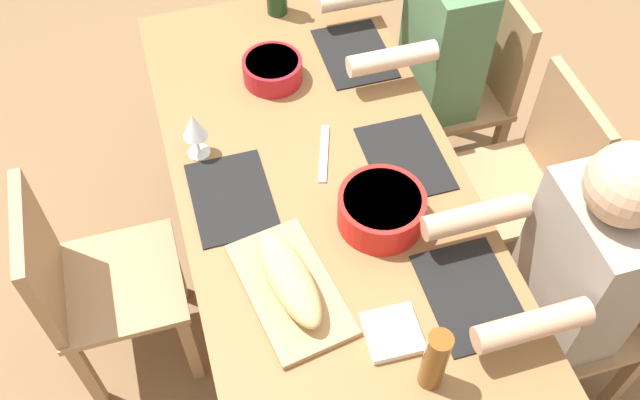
{
  "coord_description": "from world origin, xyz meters",
  "views": [
    {
      "loc": [
        -1.3,
        0.38,
        2.4
      ],
      "look_at": [
        0.0,
        0.0,
        0.63
      ],
      "focal_mm": 39.85,
      "sensor_mm": 36.0,
      "label": 1
    }
  ],
  "objects_px": {
    "dining_table": "(320,195)",
    "beer_bottle": "(435,360)",
    "diner_near_right": "(432,48)",
    "cutting_board": "(290,289)",
    "wine_glass": "(194,128)",
    "serving_bowl_salad": "(381,208)",
    "serving_bowl_pasta": "(272,69)",
    "chair_far_center": "(89,282)",
    "bread_loaf": "(289,278)",
    "chair_near_right": "(469,82)",
    "chair_near_left": "(601,299)",
    "chair_near_center": "(527,177)",
    "diner_near_left": "(566,277)",
    "napkin_stack": "(392,333)"
  },
  "relations": [
    {
      "from": "dining_table",
      "to": "beer_bottle",
      "type": "bearing_deg",
      "value": -173.47
    },
    {
      "from": "cutting_board",
      "to": "bread_loaf",
      "type": "height_order",
      "value": "bread_loaf"
    },
    {
      "from": "chair_near_center",
      "to": "napkin_stack",
      "type": "xyz_separation_m",
      "value": [
        -0.55,
        0.72,
        0.27
      ]
    },
    {
      "from": "chair_near_center",
      "to": "wine_glass",
      "type": "relative_size",
      "value": 5.12
    },
    {
      "from": "diner_near_right",
      "to": "napkin_stack",
      "type": "distance_m",
      "value": 1.19
    },
    {
      "from": "chair_near_center",
      "to": "bread_loaf",
      "type": "distance_m",
      "value": 1.06
    },
    {
      "from": "diner_near_left",
      "to": "wine_glass",
      "type": "bearing_deg",
      "value": 52.14
    },
    {
      "from": "bread_loaf",
      "to": "beer_bottle",
      "type": "xyz_separation_m",
      "value": [
        -0.34,
        -0.27,
        0.04
      ]
    },
    {
      "from": "dining_table",
      "to": "chair_near_left",
      "type": "xyz_separation_m",
      "value": [
        -0.5,
        -0.75,
        -0.17
      ]
    },
    {
      "from": "serving_bowl_pasta",
      "to": "chair_near_left",
      "type": "bearing_deg",
      "value": -140.76
    },
    {
      "from": "beer_bottle",
      "to": "dining_table",
      "type": "bearing_deg",
      "value": 6.53
    },
    {
      "from": "cutting_board",
      "to": "diner_near_left",
      "type": "bearing_deg",
      "value": -101.04
    },
    {
      "from": "diner_near_left",
      "to": "beer_bottle",
      "type": "relative_size",
      "value": 5.45
    },
    {
      "from": "serving_bowl_pasta",
      "to": "cutting_board",
      "type": "height_order",
      "value": "serving_bowl_pasta"
    },
    {
      "from": "chair_near_center",
      "to": "serving_bowl_pasta",
      "type": "distance_m",
      "value": 0.96
    },
    {
      "from": "chair_near_right",
      "to": "beer_bottle",
      "type": "xyz_separation_m",
      "value": [
        -1.19,
        0.68,
        0.37
      ]
    },
    {
      "from": "wine_glass",
      "to": "chair_far_center",
      "type": "bearing_deg",
      "value": 115.29
    },
    {
      "from": "chair_far_center",
      "to": "bread_loaf",
      "type": "distance_m",
      "value": 0.74
    },
    {
      "from": "chair_near_left",
      "to": "chair_far_center",
      "type": "bearing_deg",
      "value": 71.59
    },
    {
      "from": "chair_far_center",
      "to": "chair_near_right",
      "type": "bearing_deg",
      "value": -71.59
    },
    {
      "from": "chair_near_left",
      "to": "cutting_board",
      "type": "height_order",
      "value": "chair_near_left"
    },
    {
      "from": "chair_near_right",
      "to": "diner_near_left",
      "type": "height_order",
      "value": "diner_near_left"
    },
    {
      "from": "wine_glass",
      "to": "serving_bowl_salad",
      "type": "bearing_deg",
      "value": -131.55
    },
    {
      "from": "dining_table",
      "to": "chair_far_center",
      "type": "relative_size",
      "value": 2.15
    },
    {
      "from": "chair_near_center",
      "to": "chair_far_center",
      "type": "height_order",
      "value": "same"
    },
    {
      "from": "chair_near_left",
      "to": "napkin_stack",
      "type": "xyz_separation_m",
      "value": [
        -0.05,
        0.72,
        0.27
      ]
    },
    {
      "from": "bread_loaf",
      "to": "chair_near_left",
      "type": "bearing_deg",
      "value": -98.92
    },
    {
      "from": "diner_near_left",
      "to": "cutting_board",
      "type": "height_order",
      "value": "diner_near_left"
    },
    {
      "from": "diner_near_right",
      "to": "wine_glass",
      "type": "relative_size",
      "value": 7.23
    },
    {
      "from": "cutting_board",
      "to": "wine_glass",
      "type": "height_order",
      "value": "wine_glass"
    },
    {
      "from": "chair_near_left",
      "to": "bread_loaf",
      "type": "distance_m",
      "value": 1.01
    },
    {
      "from": "chair_near_left",
      "to": "serving_bowl_pasta",
      "type": "relative_size",
      "value": 4.25
    },
    {
      "from": "chair_far_center",
      "to": "chair_near_center",
      "type": "bearing_deg",
      "value": -90.0
    },
    {
      "from": "dining_table",
      "to": "chair_near_right",
      "type": "relative_size",
      "value": 2.15
    },
    {
      "from": "diner_near_right",
      "to": "cutting_board",
      "type": "distance_m",
      "value": 1.14
    },
    {
      "from": "diner_near_left",
      "to": "chair_near_center",
      "type": "relative_size",
      "value": 1.41
    },
    {
      "from": "chair_near_right",
      "to": "wine_glass",
      "type": "bearing_deg",
      "value": 105.56
    },
    {
      "from": "dining_table",
      "to": "beer_bottle",
      "type": "distance_m",
      "value": 0.72
    },
    {
      "from": "serving_bowl_pasta",
      "to": "wine_glass",
      "type": "distance_m",
      "value": 0.4
    },
    {
      "from": "chair_near_left",
      "to": "bread_loaf",
      "type": "xyz_separation_m",
      "value": [
        0.15,
        0.94,
        0.32
      ]
    },
    {
      "from": "chair_near_right",
      "to": "napkin_stack",
      "type": "distance_m",
      "value": 1.31
    },
    {
      "from": "diner_near_right",
      "to": "cutting_board",
      "type": "height_order",
      "value": "diner_near_right"
    },
    {
      "from": "diner_near_left",
      "to": "serving_bowl_salad",
      "type": "bearing_deg",
      "value": 56.28
    },
    {
      "from": "dining_table",
      "to": "diner_near_left",
      "type": "relative_size",
      "value": 1.52
    },
    {
      "from": "dining_table",
      "to": "serving_bowl_salad",
      "type": "relative_size",
      "value": 7.34
    },
    {
      "from": "chair_near_right",
      "to": "wine_glass",
      "type": "height_order",
      "value": "wine_glass"
    },
    {
      "from": "chair_near_left",
      "to": "beer_bottle",
      "type": "xyz_separation_m",
      "value": [
        -0.19,
        0.68,
        0.37
      ]
    },
    {
      "from": "diner_near_right",
      "to": "chair_far_center",
      "type": "relative_size",
      "value": 1.41
    },
    {
      "from": "chair_far_center",
      "to": "bread_loaf",
      "type": "relative_size",
      "value": 2.66
    },
    {
      "from": "chair_near_left",
      "to": "serving_bowl_pasta",
      "type": "xyz_separation_m",
      "value": [
        0.96,
        0.79,
        0.3
      ]
    }
  ]
}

